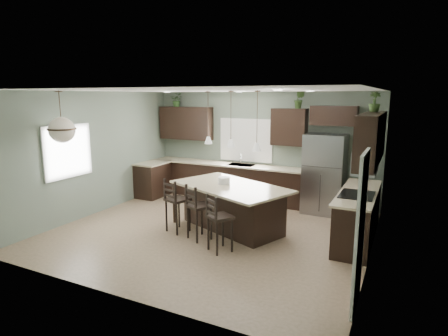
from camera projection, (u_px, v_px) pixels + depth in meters
ground at (211, 232)px, 7.57m from camera, size 6.00×6.00×0.00m
pantry_door at (360, 231)px, 4.72m from camera, size 0.04×0.82×2.04m
window_back at (246, 140)px, 9.85m from camera, size 1.35×0.02×1.00m
window_left at (67, 151)px, 7.86m from camera, size 0.02×1.10×1.00m
left_return_cabs at (153, 180)px, 10.15m from camera, size 0.60×0.90×0.90m
left_return_countertop at (153, 163)px, 10.05m from camera, size 0.66×0.96×0.04m
back_lower_cabs at (226, 181)px, 10.01m from camera, size 4.20×0.60×0.90m
back_countertop at (226, 164)px, 9.90m from camera, size 4.20×0.66×0.04m
sink_inset at (241, 165)px, 9.70m from camera, size 0.70×0.45×0.01m
faucet at (241, 160)px, 9.65m from camera, size 0.02×0.02×0.28m
back_upper_left at (186, 123)px, 10.40m from camera, size 1.55×0.34×0.90m
back_upper_right at (289, 127)px, 9.12m from camera, size 0.85×0.34×0.90m
fridge_header at (334, 116)px, 8.61m from camera, size 1.05×0.34×0.45m
right_lower_cabs at (358, 217)px, 7.08m from camera, size 0.60×2.35×0.90m
right_countertop at (359, 193)px, 7.00m from camera, size 0.66×2.35×0.04m
cooktop at (357, 195)px, 6.75m from camera, size 0.58×0.75×0.02m
wall_oven_front at (339, 219)px, 6.97m from camera, size 0.01×0.72×0.60m
right_upper_cabs at (371, 138)px, 6.74m from camera, size 0.34×2.35×0.90m
microwave at (365, 162)px, 6.59m from camera, size 0.40×0.75×0.40m
refrigerator at (324, 174)px, 8.65m from camera, size 0.90×0.74×1.85m
kitchen_island at (231, 208)px, 7.61m from camera, size 2.71×2.15×0.92m
serving_dish at (224, 180)px, 7.65m from camera, size 0.24×0.24×0.14m
bar_stool_left at (178, 205)px, 7.48m from camera, size 0.51×0.51×1.10m
bar_stool_center at (199, 212)px, 7.08m from camera, size 0.54×0.54×1.08m
bar_stool_right at (220, 223)px, 6.52m from camera, size 0.53×0.53×1.04m
pendant_left at (208, 118)px, 7.78m from camera, size 0.17×0.17×1.10m
pendant_center at (231, 119)px, 7.27m from camera, size 0.17×0.17×1.10m
pendant_right at (257, 121)px, 6.75m from camera, size 0.17×0.17×1.10m
chandelier at (61, 117)px, 7.18m from camera, size 0.54×0.54×1.00m
plant_back_left at (177, 100)px, 10.37m from camera, size 0.42×0.40×0.37m
plant_back_right at (299, 99)px, 8.86m from camera, size 0.25×0.21×0.44m
plant_right_wall at (375, 102)px, 7.07m from camera, size 0.24×0.24×0.38m
room_shell at (210, 148)px, 7.24m from camera, size 6.00×6.00×6.00m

